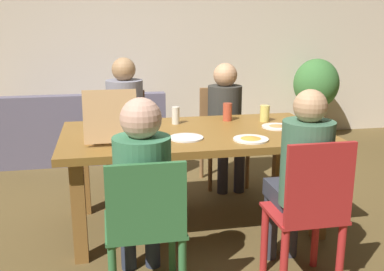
{
  "coord_description": "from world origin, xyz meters",
  "views": [
    {
      "loc": [
        -0.66,
        -3.23,
        1.59
      ],
      "look_at": [
        0.0,
        0.1,
        0.71
      ],
      "focal_mm": 41.72,
      "sensor_mm": 36.0,
      "label": 1
    }
  ],
  "objects_px": {
    "pizza_box_0": "(111,132)",
    "person_2": "(301,172)",
    "plate_2": "(186,138)",
    "drinking_glass_1": "(265,113)",
    "person_0": "(142,180)",
    "chair_3": "(222,131)",
    "person_1": "(126,115)",
    "chair_0": "(145,227)",
    "person_3": "(226,114)",
    "dining_table": "(195,143)",
    "chair_2": "(309,213)",
    "drinking_glass_0": "(176,115)",
    "drinking_glass_3": "(227,112)",
    "plate_1": "(277,126)",
    "potted_plant": "(316,88)",
    "drinking_glass_2": "(308,122)",
    "couch": "(84,134)",
    "plate_0": "(251,139)",
    "chair_1": "(126,136)"
  },
  "relations": [
    {
      "from": "drinking_glass_1",
      "to": "person_0",
      "type": "bearing_deg",
      "value": -136.7
    },
    {
      "from": "person_0",
      "to": "plate_2",
      "type": "height_order",
      "value": "person_0"
    },
    {
      "from": "plate_0",
      "to": "couch",
      "type": "bearing_deg",
      "value": 118.15
    },
    {
      "from": "person_3",
      "to": "couch",
      "type": "distance_m",
      "value": 1.89
    },
    {
      "from": "pizza_box_0",
      "to": "person_0",
      "type": "bearing_deg",
      "value": -78.12
    },
    {
      "from": "dining_table",
      "to": "chair_1",
      "type": "xyz_separation_m",
      "value": [
        -0.48,
        1.0,
        -0.17
      ]
    },
    {
      "from": "drinking_glass_2",
      "to": "person_2",
      "type": "bearing_deg",
      "value": -117.66
    },
    {
      "from": "pizza_box_0",
      "to": "chair_3",
      "type": "bearing_deg",
      "value": 44.02
    },
    {
      "from": "pizza_box_0",
      "to": "plate_1",
      "type": "distance_m",
      "value": 1.3
    },
    {
      "from": "person_2",
      "to": "person_3",
      "type": "distance_m",
      "value": 1.7
    },
    {
      "from": "pizza_box_0",
      "to": "person_1",
      "type": "bearing_deg",
      "value": 80.93
    },
    {
      "from": "drinking_glass_2",
      "to": "potted_plant",
      "type": "distance_m",
      "value": 2.74
    },
    {
      "from": "person_0",
      "to": "drinking_glass_3",
      "type": "relative_size",
      "value": 8.02
    },
    {
      "from": "drinking_glass_2",
      "to": "plate_0",
      "type": "bearing_deg",
      "value": -157.44
    },
    {
      "from": "person_1",
      "to": "drinking_glass_3",
      "type": "relative_size",
      "value": 8.5
    },
    {
      "from": "pizza_box_0",
      "to": "person_2",
      "type": "bearing_deg",
      "value": -34.57
    },
    {
      "from": "dining_table",
      "to": "person_3",
      "type": "xyz_separation_m",
      "value": [
        0.48,
        0.83,
        0.04
      ]
    },
    {
      "from": "pizza_box_0",
      "to": "drinking_glass_0",
      "type": "relative_size",
      "value": 3.07
    },
    {
      "from": "drinking_glass_0",
      "to": "drinking_glass_3",
      "type": "height_order",
      "value": "drinking_glass_3"
    },
    {
      "from": "pizza_box_0",
      "to": "drinking_glass_3",
      "type": "xyz_separation_m",
      "value": [
        0.98,
        0.42,
        0.02
      ]
    },
    {
      "from": "drinking_glass_3",
      "to": "potted_plant",
      "type": "height_order",
      "value": "potted_plant"
    },
    {
      "from": "chair_0",
      "to": "pizza_box_0",
      "type": "height_order",
      "value": "pizza_box_0"
    },
    {
      "from": "person_1",
      "to": "drinking_glass_2",
      "type": "height_order",
      "value": "person_1"
    },
    {
      "from": "chair_2",
      "to": "pizza_box_0",
      "type": "xyz_separation_m",
      "value": [
        -1.11,
        0.91,
        0.32
      ]
    },
    {
      "from": "chair_0",
      "to": "person_1",
      "type": "relative_size",
      "value": 0.71
    },
    {
      "from": "drinking_glass_3",
      "to": "drinking_glass_1",
      "type": "bearing_deg",
      "value": -16.88
    },
    {
      "from": "chair_0",
      "to": "drinking_glass_1",
      "type": "height_order",
      "value": "drinking_glass_1"
    },
    {
      "from": "pizza_box_0",
      "to": "chair_0",
      "type": "bearing_deg",
      "value": -80.1
    },
    {
      "from": "person_3",
      "to": "drinking_glass_0",
      "type": "bearing_deg",
      "value": -136.49
    },
    {
      "from": "person_3",
      "to": "drinking_glass_2",
      "type": "distance_m",
      "value": 1.02
    },
    {
      "from": "person_2",
      "to": "chair_0",
      "type": "bearing_deg",
      "value": -173.14
    },
    {
      "from": "person_2",
      "to": "plate_0",
      "type": "relative_size",
      "value": 4.84
    },
    {
      "from": "pizza_box_0",
      "to": "drinking_glass_1",
      "type": "distance_m",
      "value": 1.32
    },
    {
      "from": "pizza_box_0",
      "to": "drinking_glass_3",
      "type": "relative_size",
      "value": 2.92
    },
    {
      "from": "plate_2",
      "to": "plate_0",
      "type": "bearing_deg",
      "value": -16.35
    },
    {
      "from": "chair_2",
      "to": "plate_1",
      "type": "relative_size",
      "value": 3.94
    },
    {
      "from": "chair_3",
      "to": "person_1",
      "type": "bearing_deg",
      "value": -173.43
    },
    {
      "from": "chair_1",
      "to": "chair_3",
      "type": "relative_size",
      "value": 0.99
    },
    {
      "from": "plate_2",
      "to": "drinking_glass_2",
      "type": "distance_m",
      "value": 0.98
    },
    {
      "from": "chair_3",
      "to": "pizza_box_0",
      "type": "bearing_deg",
      "value": -135.98
    },
    {
      "from": "plate_1",
      "to": "chair_1",
      "type": "bearing_deg",
      "value": 138.69
    },
    {
      "from": "potted_plant",
      "to": "drinking_glass_2",
      "type": "bearing_deg",
      "value": -117.73
    },
    {
      "from": "person_2",
      "to": "plate_2",
      "type": "bearing_deg",
      "value": 131.16
    },
    {
      "from": "person_0",
      "to": "drinking_glass_3",
      "type": "distance_m",
      "value": 1.42
    },
    {
      "from": "chair_1",
      "to": "chair_2",
      "type": "xyz_separation_m",
      "value": [
        0.96,
        -2.01,
        -0.0
      ]
    },
    {
      "from": "person_3",
      "to": "drinking_glass_1",
      "type": "xyz_separation_m",
      "value": [
        0.17,
        -0.6,
        0.12
      ]
    },
    {
      "from": "person_1",
      "to": "plate_0",
      "type": "height_order",
      "value": "person_1"
    },
    {
      "from": "person_1",
      "to": "drinking_glass_0",
      "type": "relative_size",
      "value": 8.95
    },
    {
      "from": "person_0",
      "to": "person_2",
      "type": "xyz_separation_m",
      "value": [
        0.96,
        -0.03,
        0.0
      ]
    },
    {
      "from": "chair_2",
      "to": "person_3",
      "type": "height_order",
      "value": "person_3"
    }
  ]
}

